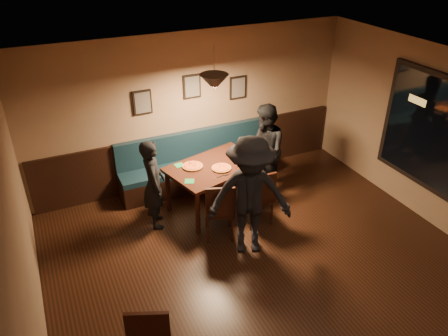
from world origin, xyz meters
The scene contains 25 objects.
floor centered at (0.00, 0.00, 0.00)m, with size 7.00×7.00×0.00m, color black.
ceiling centered at (0.00, 0.00, 2.80)m, with size 7.00×7.00×0.00m, color silver.
wall_back centered at (0.00, 3.50, 1.40)m, with size 6.00×6.00×0.00m, color #8C704F.
wall_left centered at (-3.00, 0.00, 1.40)m, with size 7.00×7.00×0.00m, color #8C704F.
wainscot centered at (0.00, 3.47, 0.50)m, with size 5.88×0.06×1.00m, color black.
booth_bench centered at (0.00, 3.20, 0.50)m, with size 3.00×0.60×1.00m, color #0F232D, non-canonical shape.
window_glass centered at (2.93, 0.50, 1.50)m, with size 2.40×2.40×0.00m, color black.
picture_left centered at (-0.90, 3.47, 1.70)m, with size 0.32×0.04×0.42m, color black.
picture_center centered at (0.00, 3.47, 1.85)m, with size 0.32×0.04×0.42m, color black.
picture_right centered at (0.90, 3.47, 1.70)m, with size 0.32×0.04×0.42m, color black.
pendant_lamp centered at (-0.04, 2.40, 2.25)m, with size 0.44×0.44×0.25m, color black.
dining_table centered at (-0.04, 2.40, 0.41)m, with size 1.54×0.99×0.83m, color black.
chair_near_left centered at (-0.31, 1.65, 0.50)m, with size 0.44×0.44×1.00m, color black, non-canonical shape.
chair_near_right centered at (0.39, 1.72, 0.50)m, with size 0.44×0.44×0.99m, color black, non-canonical shape.
diner_left centered at (-1.12, 2.35, 0.76)m, with size 0.55×0.36×1.51m, color black.
diner_right centered at (0.96, 2.50, 0.84)m, with size 0.81×0.63×1.67m, color black.
diner_front centered at (-0.05, 1.16, 0.94)m, with size 1.21×0.70×1.87m, color black.
pizza_a centered at (-0.41, 2.49, 0.85)m, with size 0.34×0.34×0.04m, color orange.
pizza_b centered at (0.00, 2.23, 0.84)m, with size 0.32×0.32×0.04m, color orange.
pizza_c centered at (0.45, 2.55, 0.85)m, with size 0.37×0.37×0.04m, color orange.
soda_glass centered at (0.61, 2.12, 0.90)m, with size 0.07×0.07×0.15m, color black.
tabasco_bottle centered at (0.54, 2.35, 0.89)m, with size 0.03×0.03×0.12m, color #9A0511.
napkin_a centered at (-0.59, 2.64, 0.83)m, with size 0.15×0.15×0.01m, color #207B3F.
napkin_b centered at (-0.62, 2.09, 0.83)m, with size 0.15×0.15×0.01m, color #1D6E32.
cutlery_set centered at (-0.06, 2.02, 0.83)m, with size 0.02×0.19×0.00m, color silver.
Camera 1 is at (-2.56, -3.39, 4.34)m, focal length 34.84 mm.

